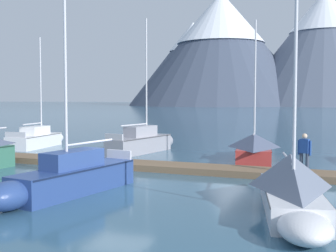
{
  "coord_description": "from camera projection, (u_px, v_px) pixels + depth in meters",
  "views": [
    {
      "loc": [
        7.89,
        -16.13,
        3.47
      ],
      "look_at": [
        0.0,
        6.0,
        2.0
      ],
      "focal_mm": 47.69,
      "sensor_mm": 36.0,
      "label": 1
    }
  ],
  "objects": [
    {
      "name": "ground_plane",
      "position": [
        118.0,
        184.0,
        18.02
      ],
      "size": [
        700.0,
        700.0,
        0.0
      ],
      "primitive_type": "plane",
      "color": "#335B75"
    },
    {
      "name": "mountain_west_summit",
      "position": [
        193.0,
        62.0,
        246.21
      ],
      "size": [
        70.15,
        70.15,
        45.14
      ],
      "color": "#4C566B",
      "rests_on": "ground"
    },
    {
      "name": "mountain_central_massif",
      "position": [
        221.0,
        46.0,
        211.22
      ],
      "size": [
        87.08,
        87.08,
        53.37
      ],
      "color": "#424C60",
      "rests_on": "ground"
    },
    {
      "name": "mountain_shoulder_ridge",
      "position": [
        324.0,
        46.0,
        202.43
      ],
      "size": [
        81.74,
        81.74,
        52.43
      ],
      "color": "slate",
      "rests_on": "ground"
    },
    {
      "name": "dock",
      "position": [
        154.0,
        166.0,
        21.77
      ],
      "size": [
        27.05,
        2.92,
        0.3
      ],
      "color": "brown",
      "rests_on": "ground"
    },
    {
      "name": "sailboat_nearest_berth",
      "position": [
        38.0,
        139.0,
        31.74
      ],
      "size": [
        2.11,
        6.02,
        7.8
      ],
      "color": "white",
      "rests_on": "ground"
    },
    {
      "name": "sailboat_mid_dock_port",
      "position": [
        144.0,
        142.0,
        28.64
      ],
      "size": [
        2.52,
        6.62,
        8.56
      ],
      "color": "#93939E",
      "rests_on": "ground"
    },
    {
      "name": "sailboat_mid_dock_starboard",
      "position": [
        66.0,
        178.0,
        15.82
      ],
      "size": [
        2.44,
        6.77,
        8.38
      ],
      "color": "navy",
      "rests_on": "ground"
    },
    {
      "name": "sailboat_far_berth",
      "position": [
        254.0,
        147.0,
        25.01
      ],
      "size": [
        2.58,
        6.04,
        7.86
      ],
      "color": "#B2332D",
      "rests_on": "ground"
    },
    {
      "name": "sailboat_outer_slip",
      "position": [
        292.0,
        187.0,
        13.41
      ],
      "size": [
        2.72,
        6.76,
        9.08
      ],
      "color": "silver",
      "rests_on": "ground"
    },
    {
      "name": "person_on_dock",
      "position": [
        304.0,
        151.0,
        18.73
      ],
      "size": [
        0.56,
        0.33,
        1.69
      ],
      "color": "#384256",
      "rests_on": "dock"
    },
    {
      "name": "mooring_buoy_channel_marker",
      "position": [
        58.0,
        167.0,
        20.77
      ],
      "size": [
        0.49,
        0.49,
        0.57
      ],
      "color": "white",
      "rests_on": "ground"
    }
  ]
}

